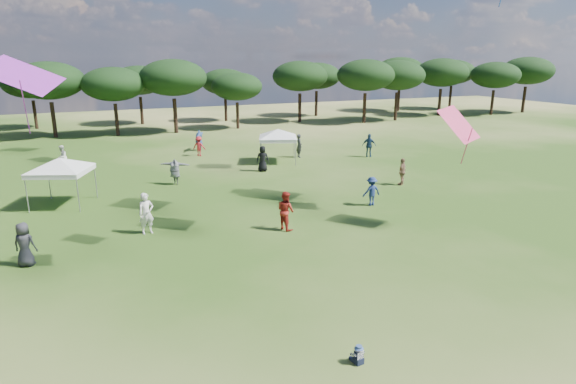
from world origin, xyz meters
The scene contains 5 objects.
tree_line centered at (2.39, 47.41, 5.42)m, with size 108.78×17.63×7.77m.
tent_left centered at (-7.26, 20.59, 2.49)m, with size 5.22×5.22×2.91m.
tent_right centered at (7.57, 26.22, 2.41)m, with size 5.17×5.17×2.83m.
toddler centered at (0.01, 2.18, 0.23)m, with size 0.37×0.40×0.53m.
festival_crowd centered at (0.19, 23.19, 0.86)m, with size 28.92×22.55×1.90m.
Camera 1 is at (-6.03, -7.15, 7.78)m, focal length 30.00 mm.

